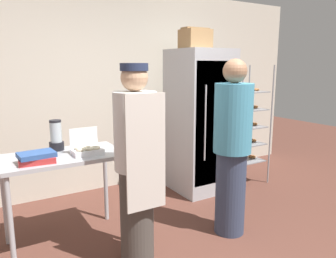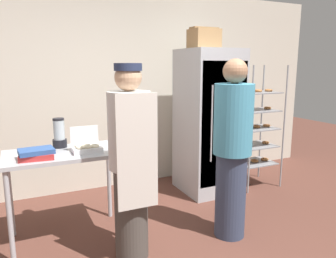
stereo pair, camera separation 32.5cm
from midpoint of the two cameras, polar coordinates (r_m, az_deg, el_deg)
back_wall at (r=4.62m, az=-11.77°, el=6.65°), size 6.40×0.12×2.71m
refrigerator at (r=4.41m, az=3.39°, el=1.33°), size 0.70×0.77×1.90m
baking_rack at (r=4.78m, az=11.29°, el=0.50°), size 0.59×0.48×1.69m
prep_counter at (r=3.26m, az=-20.55°, el=-6.15°), size 1.08×0.62×0.88m
donut_box at (r=3.16m, az=-16.88°, el=-3.44°), size 0.27×0.19×0.24m
blender_pitcher at (r=3.39m, az=-21.55°, el=-1.30°), size 0.14×0.14×0.30m
binder_stack at (r=3.05m, az=-24.79°, el=-4.57°), size 0.31×0.23×0.09m
cardboard_storage_box at (r=4.24m, az=2.52°, el=15.46°), size 0.35×0.29×0.25m
person_baker at (r=2.80m, az=-8.90°, el=-5.76°), size 0.36×0.38×1.71m
person_customer at (r=3.25m, az=8.31°, el=-3.25°), size 0.37×0.37×1.75m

